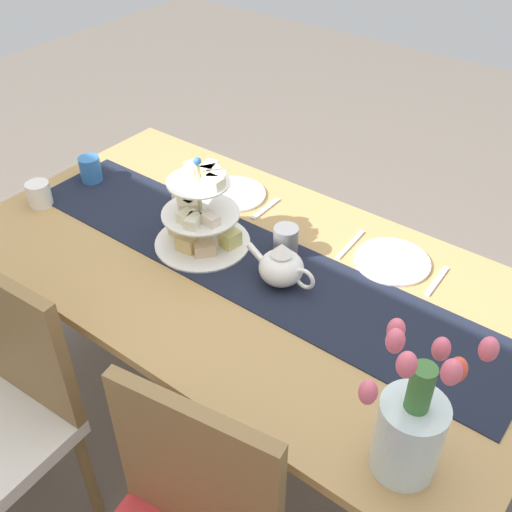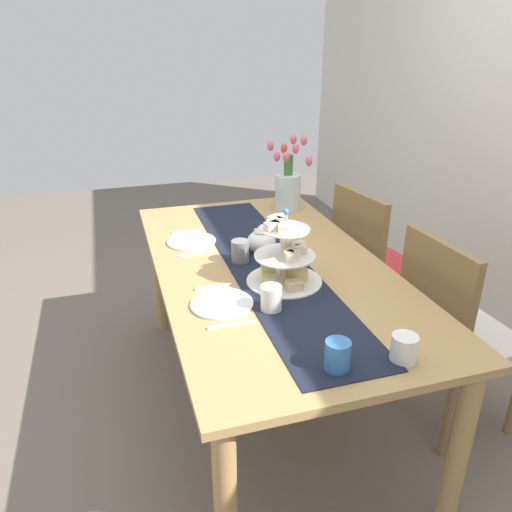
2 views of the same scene
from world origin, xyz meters
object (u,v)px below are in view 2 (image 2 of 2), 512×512
object	(u,v)px
dinner_plate_left	(192,241)
chair_left	(372,262)
mug_white_text	(271,298)
mug_grey	(240,251)
chair_right	(452,327)
knife_right	(232,325)
mug_orange	(337,356)
teapot	(261,241)
knife_left	(197,254)
dining_table	(270,284)
tulip_vase	(288,185)
fork_left	(186,231)
tiered_cake_stand	(285,259)
fork_right	(213,287)
dinner_plate_right	(222,304)
cream_jug	(404,348)

from	to	relation	value
dinner_plate_left	chair_left	bearing A→B (deg)	89.83
mug_white_text	mug_grey	bearing A→B (deg)	179.65
chair_right	knife_right	size ratio (longest dim) A/B	5.35
chair_right	mug_orange	world-z (taller)	chair_right
teapot	knife_left	bearing A→B (deg)	-103.86
dining_table	knife_left	xyz separation A→B (m)	(-0.19, -0.28, 0.10)
teapot	tulip_vase	bearing A→B (deg)	149.20
teapot	chair_left	bearing A→B (deg)	106.68
tulip_vase	mug_grey	distance (m)	0.77
knife_left	mug_white_text	distance (m)	0.59
fork_left	mug_grey	size ratio (longest dim) A/B	1.58
tiered_cake_stand	mug_white_text	bearing A→B (deg)	-31.70
dining_table	fork_right	world-z (taller)	fork_right
knife_left	dinner_plate_right	distance (m)	0.48
mug_white_text	fork_left	bearing A→B (deg)	-169.37
dining_table	fork_left	bearing A→B (deg)	-150.04
knife_right	chair_left	bearing A→B (deg)	127.88
dining_table	chair_left	xyz separation A→B (m)	(-0.33, 0.70, -0.14)
chair_left	mug_white_text	bearing A→B (deg)	-49.39
teapot	fork_left	xyz separation A→B (m)	(-0.36, -0.28, -0.06)
teapot	mug_white_text	world-z (taller)	teapot
dinner_plate_left	fork_left	xyz separation A→B (m)	(-0.15, 0.00, -0.00)
tulip_vase	dining_table	bearing A→B (deg)	-25.95
mug_grey	mug_orange	world-z (taller)	mug_grey
tulip_vase	mug_grey	xyz separation A→B (m)	(0.62, -0.44, -0.08)
chair_left	dining_table	bearing A→B (deg)	-64.54
cream_jug	mug_white_text	xyz separation A→B (m)	(-0.40, -0.29, 0.01)
dinner_plate_left	knife_right	distance (m)	0.77
teapot	dinner_plate_left	size ratio (longest dim) A/B	1.04
teapot	mug_white_text	xyz separation A→B (m)	(0.49, -0.12, -0.01)
chair_left	fork_right	xyz separation A→B (m)	(0.47, -0.98, 0.24)
fork_left	chair_left	bearing A→B (deg)	81.42
tiered_cake_stand	fork_left	bearing A→B (deg)	-157.02
teapot	mug_orange	world-z (taller)	teapot
chair_left	tiered_cake_stand	xyz separation A→B (m)	(0.51, -0.70, 0.34)
dining_table	tiered_cake_stand	xyz separation A→B (m)	(0.18, 0.00, 0.19)
dining_table	tiered_cake_stand	size ratio (longest dim) A/B	5.87
fork_right	knife_right	size ratio (longest dim) A/B	0.88
fork_left	cream_jug	bearing A→B (deg)	19.63
fork_right	mug_orange	distance (m)	0.66
fork_left	dinner_plate_left	bearing A→B (deg)	0.00
cream_jug	tiered_cake_stand	bearing A→B (deg)	-164.26
dinner_plate_right	knife_right	distance (m)	0.15
teapot	mug_grey	xyz separation A→B (m)	(0.07, -0.12, -0.01)
fork_left	knife_right	world-z (taller)	same
teapot	fork_right	xyz separation A→B (m)	(0.26, -0.28, -0.06)
tulip_vase	cream_jug	world-z (taller)	tulip_vase
mug_white_text	fork_right	bearing A→B (deg)	-145.26
chair_right	tiered_cake_stand	size ratio (longest dim) A/B	2.99
fork_right	mug_grey	size ratio (longest dim) A/B	1.58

